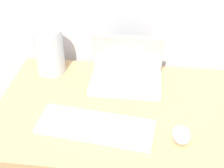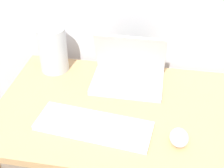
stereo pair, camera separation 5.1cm
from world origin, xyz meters
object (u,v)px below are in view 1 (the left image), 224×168
object	(u,v)px
mouse	(181,135)
laptop	(126,72)
vase	(48,43)
keyboard	(96,126)

from	to	relation	value
mouse	laptop	bearing A→B (deg)	124.46
laptop	vase	xyz separation A→B (m)	(-0.35, 0.04, 0.10)
laptop	keyboard	distance (m)	0.32
laptop	mouse	world-z (taller)	laptop
keyboard	mouse	bearing A→B (deg)	-2.20
keyboard	vase	size ratio (longest dim) A/B	1.46
mouse	vase	bearing A→B (deg)	147.44
keyboard	vase	distance (m)	0.46
laptop	vase	size ratio (longest dim) A/B	1.02
keyboard	vase	world-z (taller)	vase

